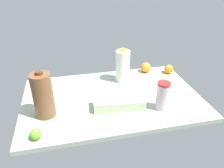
# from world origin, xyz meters

# --- Properties ---
(countertop) EXTENTS (1.20, 0.76, 0.03)m
(countertop) POSITION_xyz_m (0.00, 0.00, 0.01)
(countertop) COLOR #A0AF98
(countertop) RESTS_ON ground
(milk_jug) EXTENTS (0.11, 0.11, 0.26)m
(milk_jug) POSITION_xyz_m (0.13, 0.21, 0.15)
(milk_jug) COLOR white
(milk_jug) RESTS_ON countertop
(tumbler_cup) EXTENTS (0.08, 0.08, 0.19)m
(tumbler_cup) POSITION_xyz_m (0.27, -0.20, 0.12)
(tumbler_cup) COLOR silver
(tumbler_cup) RESTS_ON countertop
(chocolate_milk_jug) EXTENTS (0.12, 0.12, 0.29)m
(chocolate_milk_jug) POSITION_xyz_m (-0.43, -0.11, 0.17)
(chocolate_milk_jug) COLOR brown
(chocolate_milk_jug) RESTS_ON countertop
(mixing_bowl) EXTENTS (0.14, 0.14, 0.05)m
(mixing_bowl) POSITION_xyz_m (-0.40, 0.20, 0.06)
(mixing_bowl) COLOR silver
(mixing_bowl) RESTS_ON countertop
(egg_carton) EXTENTS (0.33, 0.15, 0.06)m
(egg_carton) POSITION_xyz_m (0.02, -0.13, 0.06)
(egg_carton) COLOR #BAC79C
(egg_carton) RESTS_ON countertop
(orange_loose) EXTENTS (0.08, 0.08, 0.08)m
(orange_loose) POSITION_xyz_m (0.36, 0.31, 0.07)
(orange_loose) COLOR orange
(orange_loose) RESTS_ON countertop
(orange_by_jug) EXTENTS (0.07, 0.07, 0.07)m
(orange_by_jug) POSITION_xyz_m (0.54, 0.25, 0.07)
(orange_by_jug) COLOR orange
(orange_by_jug) RESTS_ON countertop
(lime_beside_bowl) EXTENTS (0.06, 0.06, 0.06)m
(lime_beside_bowl) POSITION_xyz_m (-0.48, -0.31, 0.06)
(lime_beside_bowl) COLOR #6AB831
(lime_beside_bowl) RESTS_ON countertop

